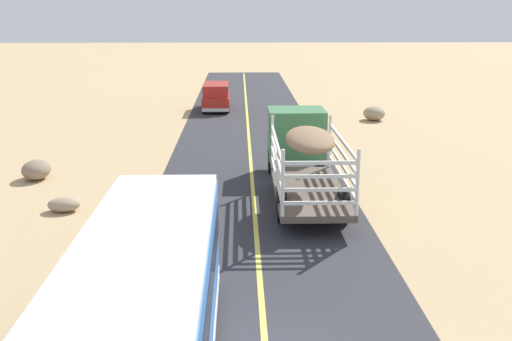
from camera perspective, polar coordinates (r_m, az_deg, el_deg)
livestock_truck at (r=26.18m, az=4.09°, el=2.37°), size 2.53×9.70×3.02m
bus at (r=12.06m, az=-10.32°, el=-13.38°), size 2.54×10.00×3.21m
car_far at (r=45.87m, az=-3.63°, el=6.82°), size 1.90×4.62×1.93m
boulder_near_shoulder at (r=42.53m, az=10.67°, el=5.12°), size 1.42×1.72×0.93m
boulder_mid_field at (r=29.13m, az=-19.31°, el=0.07°), size 1.20×1.61×0.85m
boulder_far_horizon at (r=24.31m, az=-17.03°, el=-2.97°), size 1.19×0.90×0.52m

